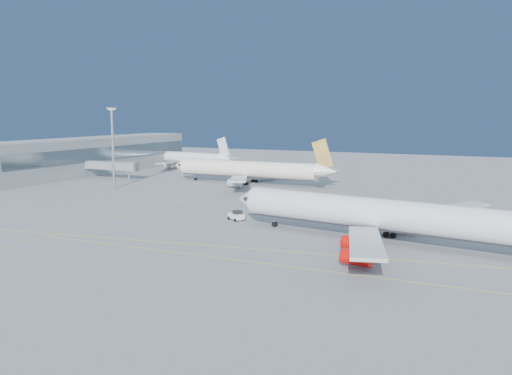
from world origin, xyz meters
name	(u,v)px	position (x,y,z in m)	size (l,w,h in m)	color
ground	(248,241)	(0.00, 0.00, 0.00)	(500.00, 500.00, 0.00)	slate
terminal	(92,156)	(-114.93, 85.00, 7.51)	(18.40, 110.00, 15.00)	gray
jet_bridge	(114,166)	(-93.11, 72.00, 5.17)	(23.60, 3.60, 6.90)	gray
taxiway_lines	(201,229)	(-14.71, 6.34, 0.01)	(118.86, 140.00, 0.02)	#D6C10B
airliner_virgin	(384,215)	(24.93, 11.13, 5.39)	(72.26, 64.23, 17.88)	white
airliner_etihad	(251,170)	(-39.67, 82.30, 5.16)	(64.82, 60.09, 16.97)	white
airliner_third	(185,158)	(-94.77, 124.87, 4.46)	(54.83, 50.03, 14.74)	white
pushback_tug	(236,216)	(-12.28, 18.64, 1.14)	(4.87, 4.29, 2.46)	white
light_mast	(113,141)	(-75.77, 50.90, 16.11)	(2.36, 2.36, 27.30)	gray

